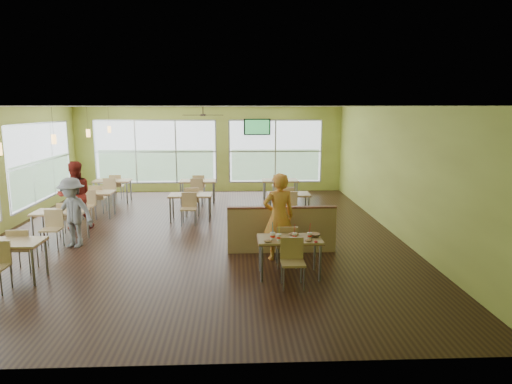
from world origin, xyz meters
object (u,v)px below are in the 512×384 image
main_table (289,244)px  half_wall_divider (282,229)px  food_basket (314,235)px  man_plaid (279,217)px

main_table → half_wall_divider: size_ratio=0.63×
food_basket → half_wall_divider: bearing=109.5°
half_wall_divider → man_plaid: bearing=-104.0°
man_plaid → food_basket: man_plaid is taller
main_table → food_basket: main_table is taller
main_table → man_plaid: bearing=96.5°
man_plaid → food_basket: 1.09m
man_plaid → half_wall_divider: bearing=-115.5°
man_plaid → food_basket: bearing=111.9°
half_wall_divider → main_table: bearing=-90.0°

